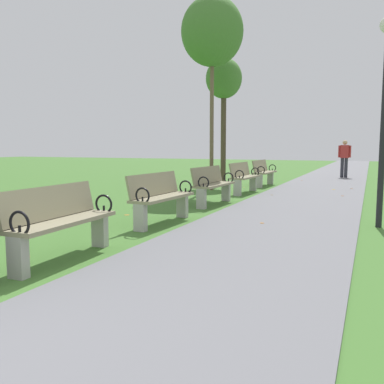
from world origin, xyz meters
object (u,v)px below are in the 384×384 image
pedestrian_walking (344,157)px  tree_2 (224,81)px  park_bench_2 (60,220)px  tree_1 (212,32)px  park_bench_5 (244,177)px  park_bench_6 (264,172)px  park_bench_4 (212,184)px  park_bench_3 (161,197)px

pedestrian_walking → tree_2: bearing=-128.6°
park_bench_2 → tree_2: size_ratio=0.36×
tree_2 → pedestrian_walking: size_ratio=2.78×
tree_1 → park_bench_5: bearing=-19.9°
park_bench_6 → pedestrian_walking: 5.58m
park_bench_2 → park_bench_6: (-0.00, 10.24, 0.00)m
park_bench_4 → tree_2: bearing=106.6°
park_bench_3 → pedestrian_walking: pedestrian_walking is taller
park_bench_2 → park_bench_3: bearing=90.0°
park_bench_2 → park_bench_4: bearing=90.0°
park_bench_2 → tree_1: (-1.19, 8.26, 4.34)m
tree_1 → tree_2: tree_1 is taller
park_bench_2 → tree_2: tree_2 is taller
park_bench_6 → pedestrian_walking: bearing=65.1°
park_bench_5 → tree_1: 4.52m
park_bench_6 → tree_2: size_ratio=0.36×
park_bench_2 → pedestrian_walking: size_ratio=1.00×
park_bench_2 → pedestrian_walking: bearing=81.3°
pedestrian_walking → park_bench_3: bearing=-100.4°
park_bench_3 → park_bench_2: bearing=-90.0°
park_bench_3 → tree_1: bearing=101.9°
park_bench_5 → park_bench_3: bearing=-90.0°
park_bench_3 → park_bench_6: size_ratio=1.00×
park_bench_4 → park_bench_3: bearing=-90.0°
park_bench_5 → park_bench_6: (-0.00, 2.41, 0.00)m
park_bench_3 → park_bench_4: (0.00, 2.62, 0.00)m
park_bench_6 → tree_1: bearing=-121.0°
park_bench_3 → park_bench_5: same height
park_bench_3 → tree_1: size_ratio=0.27×
park_bench_3 → park_bench_5: bearing=90.0°
park_bench_4 → tree_1: size_ratio=0.27×
park_bench_4 → pedestrian_walking: bearing=77.0°
park_bench_5 → tree_1: bearing=160.1°
park_bench_3 → tree_1: 7.25m
park_bench_4 → tree_2: 6.32m
park_bench_6 → tree_2: bearing=173.8°
tree_1 → pedestrian_walking: 8.78m
park_bench_3 → park_bench_5: 5.25m
park_bench_2 → tree_2: (-1.55, 10.41, 3.21)m
park_bench_4 → park_bench_6: 5.05m
park_bench_3 → tree_2: bearing=101.2°
park_bench_2 → park_bench_4: size_ratio=1.00×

